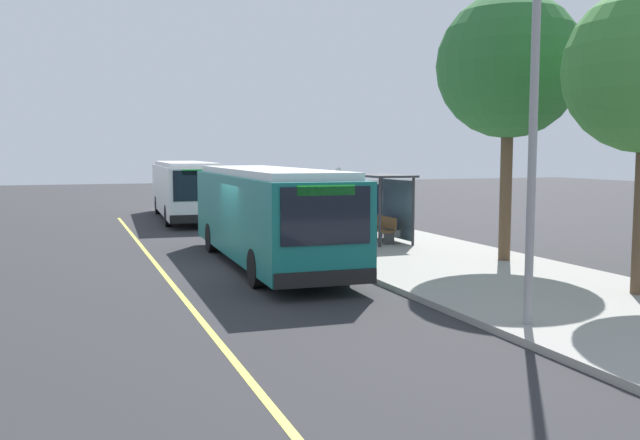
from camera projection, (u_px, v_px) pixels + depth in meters
ground_plane at (240, 270)px, 20.33m from camera, size 120.00×120.00×0.00m
sidewalk_curb at (422, 257)px, 22.37m from camera, size 44.00×6.40×0.15m
lane_stripe_center at (164, 274)px, 19.58m from camera, size 36.00×0.14×0.01m
transit_bus_main at (267, 212)px, 21.05m from camera, size 11.10×2.87×2.95m
transit_bus_second at (185, 188)px, 35.80m from camera, size 11.68×3.20×2.95m
bus_shelter at (383, 194)px, 25.64m from camera, size 2.90×1.60×2.48m
waiting_bench at (382, 229)px, 25.41m from camera, size 1.60×0.48×0.95m
route_sign_post at (339, 199)px, 21.98m from camera, size 0.44×0.08×2.80m
pedestrian_commuter at (321, 217)px, 24.84m from camera, size 0.24×0.40×1.69m
street_tree_near_shelter at (509, 66)px, 20.66m from camera, size 4.32×4.32×8.03m
utility_pole at (532, 157)px, 12.99m from camera, size 0.16×0.16×6.40m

